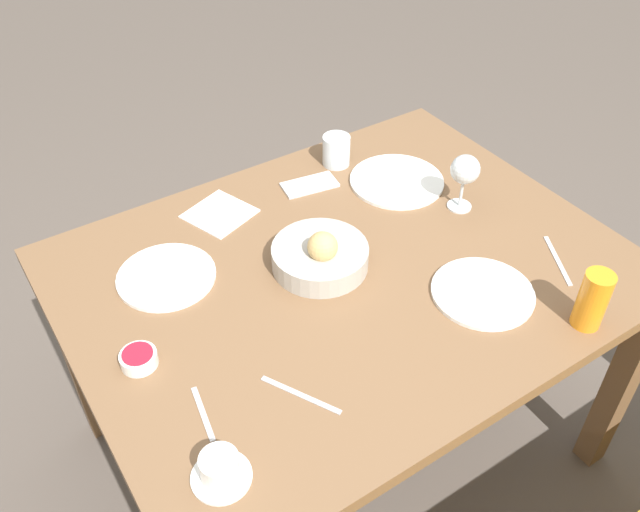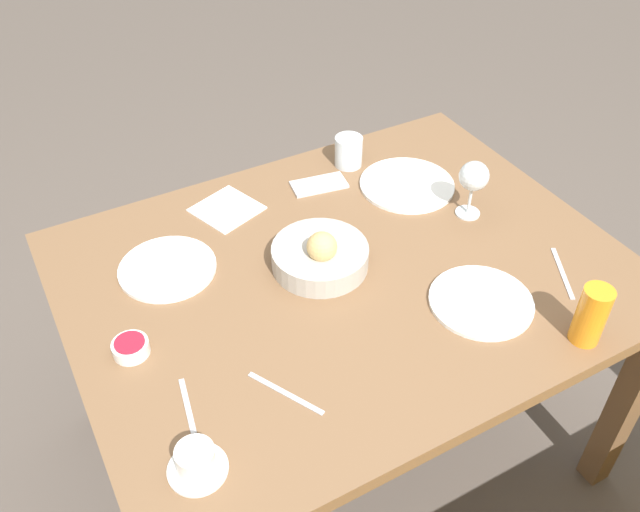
{
  "view_description": "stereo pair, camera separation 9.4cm",
  "coord_description": "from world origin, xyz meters",
  "px_view_note": "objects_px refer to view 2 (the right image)",
  "views": [
    {
      "loc": [
        0.71,
        0.96,
        1.78
      ],
      "look_at": [
        0.05,
        -0.04,
        0.74
      ],
      "focal_mm": 38.0,
      "sensor_mm": 36.0,
      "label": 1
    },
    {
      "loc": [
        0.63,
        1.01,
        1.78
      ],
      "look_at": [
        0.05,
        -0.04,
        0.74
      ],
      "focal_mm": 38.0,
      "sensor_mm": 36.0,
      "label": 2
    }
  ],
  "objects_px": {
    "wine_glass": "(474,178)",
    "spoon_coffee": "(187,405)",
    "jam_bowl_berry": "(131,347)",
    "plate_near_right": "(167,268)",
    "plate_far_center": "(481,302)",
    "water_tumbler": "(349,151)",
    "coffee_cup": "(196,462)",
    "juice_glass": "(591,315)",
    "plate_near_left": "(407,185)",
    "bread_basket": "(320,255)",
    "knife_silver": "(562,273)",
    "napkin": "(227,209)",
    "cell_phone": "(319,185)",
    "fork_silver": "(285,393)"
  },
  "relations": [
    {
      "from": "wine_glass",
      "to": "spoon_coffee",
      "type": "height_order",
      "value": "wine_glass"
    },
    {
      "from": "jam_bowl_berry",
      "to": "spoon_coffee",
      "type": "distance_m",
      "value": 0.19
    },
    {
      "from": "jam_bowl_berry",
      "to": "plate_near_right",
      "type": "bearing_deg",
      "value": -125.59
    },
    {
      "from": "plate_far_center",
      "to": "jam_bowl_berry",
      "type": "height_order",
      "value": "jam_bowl_berry"
    },
    {
      "from": "water_tumbler",
      "to": "coffee_cup",
      "type": "bearing_deg",
      "value": 44.37
    },
    {
      "from": "plate_far_center",
      "to": "spoon_coffee",
      "type": "bearing_deg",
      "value": -4.4
    },
    {
      "from": "juice_glass",
      "to": "spoon_coffee",
      "type": "distance_m",
      "value": 0.83
    },
    {
      "from": "plate_near_left",
      "to": "coffee_cup",
      "type": "relative_size",
      "value": 2.37
    },
    {
      "from": "bread_basket",
      "to": "knife_silver",
      "type": "relative_size",
      "value": 1.43
    },
    {
      "from": "knife_silver",
      "to": "napkin",
      "type": "height_order",
      "value": "napkin"
    },
    {
      "from": "juice_glass",
      "to": "plate_near_left",
      "type": "bearing_deg",
      "value": -89.01
    },
    {
      "from": "plate_far_center",
      "to": "water_tumbler",
      "type": "distance_m",
      "value": 0.63
    },
    {
      "from": "jam_bowl_berry",
      "to": "spoon_coffee",
      "type": "bearing_deg",
      "value": 106.35
    },
    {
      "from": "water_tumbler",
      "to": "plate_near_right",
      "type": "bearing_deg",
      "value": 16.86
    },
    {
      "from": "water_tumbler",
      "to": "cell_phone",
      "type": "xyz_separation_m",
      "value": [
        0.12,
        0.05,
        -0.04
      ]
    },
    {
      "from": "plate_near_right",
      "to": "napkin",
      "type": "bearing_deg",
      "value": -144.83
    },
    {
      "from": "plate_near_right",
      "to": "plate_near_left",
      "type": "bearing_deg",
      "value": -178.99
    },
    {
      "from": "fork_silver",
      "to": "cell_phone",
      "type": "relative_size",
      "value": 1.01
    },
    {
      "from": "cell_phone",
      "to": "jam_bowl_berry",
      "type": "bearing_deg",
      "value": 28.36
    },
    {
      "from": "wine_glass",
      "to": "jam_bowl_berry",
      "type": "xyz_separation_m",
      "value": [
        0.91,
        0.04,
        -0.1
      ]
    },
    {
      "from": "napkin",
      "to": "jam_bowl_berry",
      "type": "bearing_deg",
      "value": 44.7
    },
    {
      "from": "plate_far_center",
      "to": "cell_phone",
      "type": "relative_size",
      "value": 1.46
    },
    {
      "from": "plate_far_center",
      "to": "water_tumbler",
      "type": "height_order",
      "value": "water_tumbler"
    },
    {
      "from": "bread_basket",
      "to": "plate_far_center",
      "type": "height_order",
      "value": "bread_basket"
    },
    {
      "from": "cell_phone",
      "to": "plate_near_left",
      "type": "bearing_deg",
      "value": 150.77
    },
    {
      "from": "bread_basket",
      "to": "plate_near_left",
      "type": "xyz_separation_m",
      "value": [
        -0.37,
        -0.18,
        -0.03
      ]
    },
    {
      "from": "juice_glass",
      "to": "wine_glass",
      "type": "xyz_separation_m",
      "value": [
        -0.06,
        -0.46,
        0.04
      ]
    },
    {
      "from": "juice_glass",
      "to": "jam_bowl_berry",
      "type": "height_order",
      "value": "juice_glass"
    },
    {
      "from": "juice_glass",
      "to": "fork_silver",
      "type": "relative_size",
      "value": 0.86
    },
    {
      "from": "water_tumbler",
      "to": "napkin",
      "type": "xyz_separation_m",
      "value": [
        0.39,
        0.03,
        -0.04
      ]
    },
    {
      "from": "juice_glass",
      "to": "water_tumbler",
      "type": "bearing_deg",
      "value": -83.17
    },
    {
      "from": "plate_near_left",
      "to": "napkin",
      "type": "xyz_separation_m",
      "value": [
        0.47,
        -0.14,
        -0.0
      ]
    },
    {
      "from": "jam_bowl_berry",
      "to": "cell_phone",
      "type": "xyz_separation_m",
      "value": [
        -0.63,
        -0.34,
        -0.01
      ]
    },
    {
      "from": "cell_phone",
      "to": "wine_glass",
      "type": "bearing_deg",
      "value": 133.23
    },
    {
      "from": "plate_far_center",
      "to": "cell_phone",
      "type": "distance_m",
      "value": 0.58
    },
    {
      "from": "juice_glass",
      "to": "wine_glass",
      "type": "height_order",
      "value": "wine_glass"
    },
    {
      "from": "plate_near_left",
      "to": "spoon_coffee",
      "type": "height_order",
      "value": "plate_near_left"
    },
    {
      "from": "jam_bowl_berry",
      "to": "fork_silver",
      "type": "relative_size",
      "value": 0.47
    },
    {
      "from": "plate_near_left",
      "to": "napkin",
      "type": "height_order",
      "value": "plate_near_left"
    },
    {
      "from": "plate_far_center",
      "to": "knife_silver",
      "type": "bearing_deg",
      "value": 176.6
    },
    {
      "from": "spoon_coffee",
      "to": "napkin",
      "type": "distance_m",
      "value": 0.63
    },
    {
      "from": "plate_far_center",
      "to": "wine_glass",
      "type": "distance_m",
      "value": 0.35
    },
    {
      "from": "plate_far_center",
      "to": "napkin",
      "type": "distance_m",
      "value": 0.7
    },
    {
      "from": "juice_glass",
      "to": "napkin",
      "type": "distance_m",
      "value": 0.92
    },
    {
      "from": "plate_near_left",
      "to": "juice_glass",
      "type": "relative_size",
      "value": 1.86
    },
    {
      "from": "knife_silver",
      "to": "napkin",
      "type": "xyz_separation_m",
      "value": [
        0.59,
        -0.61,
        0.0
      ]
    },
    {
      "from": "plate_far_center",
      "to": "bread_basket",
      "type": "bearing_deg",
      "value": -47.71
    },
    {
      "from": "fork_silver",
      "to": "water_tumbler",
      "type": "bearing_deg",
      "value": -129.12
    },
    {
      "from": "bread_basket",
      "to": "water_tumbler",
      "type": "distance_m",
      "value": 0.45
    },
    {
      "from": "plate_near_right",
      "to": "knife_silver",
      "type": "bearing_deg",
      "value": 150.5
    }
  ]
}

